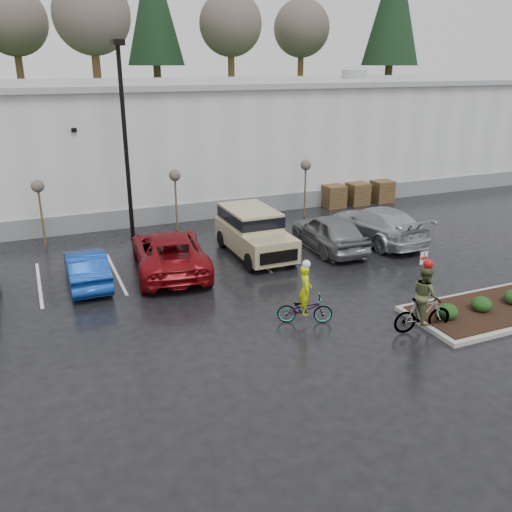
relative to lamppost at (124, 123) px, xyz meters
name	(u,v)px	position (x,y,z in m)	size (l,w,h in m)	color
ground	(328,332)	(4.00, -12.00, -5.69)	(120.00, 120.00, 0.00)	black
warehouse	(161,138)	(4.00, 9.99, -2.04)	(60.50, 15.50, 7.20)	silver
wooded_ridge	(108,117)	(4.00, 33.00, -2.69)	(80.00, 25.00, 6.00)	#223D19
lamppost	(124,123)	(0.00, 0.00, 0.00)	(0.50, 1.00, 9.22)	black
sapling_west	(38,190)	(-4.00, 1.00, -2.96)	(0.60, 0.60, 3.20)	#543521
sapling_mid	(175,179)	(2.50, 1.00, -2.96)	(0.60, 0.60, 3.20)	#543521
sapling_east	(306,168)	(10.00, 1.00, -2.96)	(0.60, 0.60, 3.20)	#543521
pallet_stack_a	(333,196)	(12.50, 2.00, -5.01)	(1.20, 1.20, 1.35)	#543521
pallet_stack_b	(357,194)	(14.20, 2.00, -5.01)	(1.20, 1.20, 1.35)	#543521
pallet_stack_c	(382,191)	(16.00, 2.00, -5.01)	(1.20, 1.20, 1.35)	#543521
curb_island	(512,306)	(11.00, -13.00, -5.61)	(8.00, 3.00, 0.15)	gray
shrub_a	(447,312)	(8.00, -13.00, -5.27)	(0.70, 0.70, 0.52)	#133614
shrub_b	(482,304)	(9.50, -13.00, -5.27)	(0.70, 0.70, 0.52)	#133614
fire_lane_sign	(422,273)	(7.80, -11.80, -4.28)	(0.30, 0.05, 2.20)	gray
car_blue	(86,267)	(-2.71, -4.75, -4.98)	(1.49, 4.27, 1.41)	navy
car_red	(169,252)	(0.66, -4.61, -4.84)	(2.80, 6.07, 1.69)	maroon
suv_tan	(255,234)	(4.71, -4.21, -4.66)	(2.20, 5.10, 2.06)	tan
car_grey	(329,232)	(8.23, -4.75, -4.84)	(2.00, 4.98, 1.70)	slate
car_far_silver	(377,224)	(11.02, -4.55, -4.83)	(2.38, 5.86, 1.70)	#AEB2B6
cyclist_hivis	(305,303)	(3.61, -11.09, -4.99)	(1.95, 1.35, 2.24)	#3F3F44
cyclist_olive	(424,306)	(6.82, -13.15, -4.79)	(1.98, 0.99, 2.49)	#3F3F44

